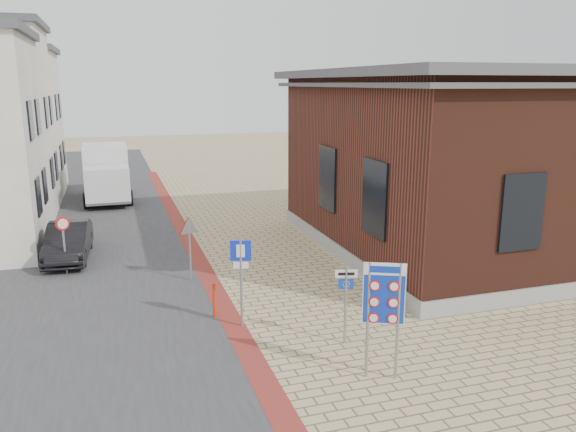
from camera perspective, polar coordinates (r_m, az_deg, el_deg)
ground at (r=14.01m, az=4.65°, el=-13.46°), size 120.00×120.00×0.00m
road_strip at (r=27.28m, az=-18.60°, el=-0.71°), size 7.00×60.00×0.02m
curb_strip at (r=22.61m, az=-9.80°, el=-3.01°), size 0.60×40.00×0.02m
brick_building at (r=23.30m, az=18.99°, el=5.67°), size 13.00×13.00×6.80m
bike_rack at (r=16.77m, az=10.26°, el=-8.00°), size 0.08×1.80×0.60m
sedan at (r=22.06m, az=-21.41°, el=-2.43°), size 1.64×4.09×1.32m
box_truck at (r=32.28m, az=-17.99°, el=4.19°), size 2.50×5.71×2.97m
border_sign at (r=12.19m, az=9.71°, el=-8.07°), size 0.84×0.42×2.64m
essen_sign at (r=13.88m, az=5.89°, el=-7.79°), size 0.54×0.17×2.04m
parking_sign at (r=14.63m, az=-4.80°, el=-5.18°), size 0.53×0.19×2.46m
yield_sign at (r=18.29m, az=-10.01°, el=-1.74°), size 0.73×0.33×2.13m
speed_sign at (r=20.23m, az=-21.84°, el=-1.97°), size 0.44×0.22×1.99m
bollard at (r=15.66m, az=-7.49°, el=-8.53°), size 0.11×0.11×1.00m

